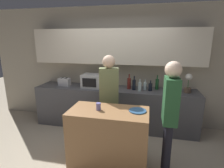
{
  "coord_description": "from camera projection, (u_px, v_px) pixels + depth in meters",
  "views": [
    {
      "loc": [
        0.74,
        -2.29,
        1.97
      ],
      "look_at": [
        0.17,
        0.35,
        1.28
      ],
      "focal_mm": 28.0,
      "sensor_mm": 36.0,
      "label": 1
    }
  ],
  "objects": [
    {
      "name": "bottle_2",
      "position": [
        140.0,
        86.0,
        3.68
      ],
      "size": [
        0.07,
        0.07,
        0.25
      ],
      "color": "silver",
      "rests_on": "back_counter"
    },
    {
      "name": "bottle_0",
      "position": [
        129.0,
        83.0,
        3.84
      ],
      "size": [
        0.08,
        0.08,
        0.33
      ],
      "color": "maroon",
      "rests_on": "back_counter"
    },
    {
      "name": "bottle_4",
      "position": [
        150.0,
        87.0,
        3.69
      ],
      "size": [
        0.08,
        0.08,
        0.23
      ],
      "color": "black",
      "rests_on": "back_counter"
    },
    {
      "name": "plate_on_island",
      "position": [
        138.0,
        111.0,
        2.61
      ],
      "size": [
        0.26,
        0.26,
        0.01
      ],
      "color": "#2D5684",
      "rests_on": "kitchen_island"
    },
    {
      "name": "ground_plane",
      "position": [
        97.0,
        166.0,
        2.81
      ],
      "size": [
        14.0,
        14.0,
        0.0
      ],
      "primitive_type": "plane",
      "color": "#BCAD93"
    },
    {
      "name": "bottle_5",
      "position": [
        157.0,
        84.0,
        3.79
      ],
      "size": [
        0.07,
        0.07,
        0.32
      ],
      "color": "#194723",
      "rests_on": "back_counter"
    },
    {
      "name": "potted_plant",
      "position": [
        188.0,
        83.0,
        3.54
      ],
      "size": [
        0.14,
        0.14,
        0.39
      ],
      "color": "brown",
      "rests_on": "back_counter"
    },
    {
      "name": "person_center",
      "position": [
        170.0,
        110.0,
        2.45
      ],
      "size": [
        0.22,
        0.34,
        1.7
      ],
      "rotation": [
        0.0,
        0.0,
        -4.7
      ],
      "color": "black",
      "rests_on": "ground_plane"
    },
    {
      "name": "back_counter",
      "position": [
        114.0,
        107.0,
        4.01
      ],
      "size": [
        3.6,
        0.62,
        0.92
      ],
      "color": "#4C4C51",
      "rests_on": "ground_plane"
    },
    {
      "name": "cup_0",
      "position": [
        98.0,
        106.0,
        2.65
      ],
      "size": [
        0.07,
        0.07,
        0.11
      ],
      "color": "#7571BC",
      "rests_on": "kitchen_island"
    },
    {
      "name": "toaster",
      "position": [
        64.0,
        82.0,
        4.12
      ],
      "size": [
        0.26,
        0.16,
        0.18
      ],
      "color": "silver",
      "rests_on": "back_counter"
    },
    {
      "name": "microwave",
      "position": [
        94.0,
        81.0,
        3.95
      ],
      "size": [
        0.52,
        0.39,
        0.3
      ],
      "color": "#B7BABC",
      "rests_on": "back_counter"
    },
    {
      "name": "person_left",
      "position": [
        109.0,
        93.0,
        3.17
      ],
      "size": [
        0.37,
        0.26,
        1.71
      ],
      "rotation": [
        0.0,
        0.0,
        -2.93
      ],
      "color": "black",
      "rests_on": "ground_plane"
    },
    {
      "name": "bottle_3",
      "position": [
        145.0,
        86.0,
        3.76
      ],
      "size": [
        0.07,
        0.07,
        0.23
      ],
      "color": "silver",
      "rests_on": "back_counter"
    },
    {
      "name": "kitchen_island",
      "position": [
        109.0,
        138.0,
        2.75
      ],
      "size": [
        1.21,
        0.61,
        0.93
      ],
      "color": "#996B42",
      "rests_on": "ground_plane"
    },
    {
      "name": "back_wall",
      "position": [
        117.0,
        59.0,
        4.01
      ],
      "size": [
        6.4,
        0.4,
        2.7
      ],
      "color": "#B2A893",
      "rests_on": "ground_plane"
    },
    {
      "name": "bottle_1",
      "position": [
        134.0,
        85.0,
        3.75
      ],
      "size": [
        0.07,
        0.07,
        0.31
      ],
      "color": "black",
      "rests_on": "back_counter"
    }
  ]
}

